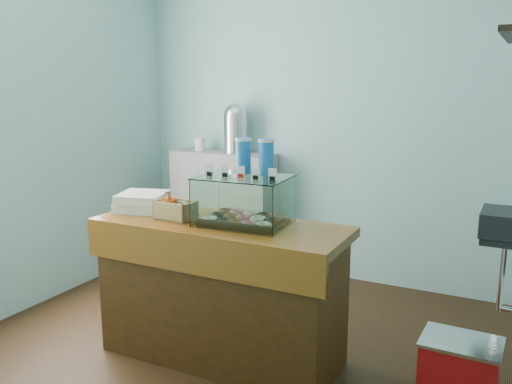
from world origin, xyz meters
The scene contains 9 objects.
ground centered at (0.00, 0.00, 0.00)m, with size 3.50×3.50×0.00m, color black.
room_shell centered at (0.03, 0.01, 1.71)m, with size 3.54×3.04×2.82m.
counter centered at (0.00, -0.25, 0.46)m, with size 1.60×0.60×0.90m.
back_shelf centered at (-0.90, 1.32, 0.55)m, with size 1.00×0.32×1.10m, color gray.
display_case centered at (0.15, -0.18, 1.06)m, with size 0.57×0.43×0.51m.
condiment_crate centered at (-0.30, -0.30, 0.96)m, with size 0.26×0.17×0.18m.
pastry_boxes centered at (-0.63, -0.20, 0.96)m, with size 0.38×0.37×0.12m.
coffee_urn centered at (-0.77, 1.33, 1.34)m, with size 0.25×0.25×0.46m.
red_cooler centered at (1.43, -0.09, 0.19)m, with size 0.43×0.33×0.37m.
Camera 1 is at (1.67, -3.03, 1.77)m, focal length 38.00 mm.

